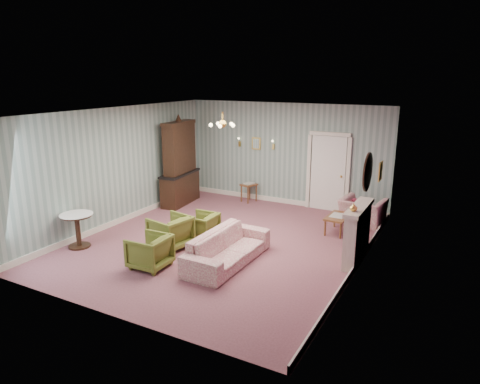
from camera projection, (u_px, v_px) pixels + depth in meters
The scene contains 27 objects.
floor at pixel (224, 242), 9.75m from camera, with size 7.00×7.00×0.00m, color #905460.
ceiling at pixel (222, 112), 8.99m from camera, with size 7.00×7.00×0.00m, color white.
wall_back at pixel (285, 154), 12.34m from camera, with size 6.00×6.00×0.00m, color gray.
wall_front at pixel (104, 228), 6.39m from camera, with size 6.00×6.00×0.00m, color gray.
wall_left at pixel (119, 166), 10.73m from camera, with size 7.00×7.00×0.00m, color gray.
wall_right at pixel (363, 197), 8.00m from camera, with size 7.00×7.00×0.00m, color gray.
wall_right_floral at pixel (362, 197), 8.01m from camera, with size 7.00×7.00×0.00m, color #B75B89.
door at pixel (328, 172), 11.82m from camera, with size 1.12×0.12×2.16m, color white, non-canonical shape.
olive_chair_a at pixel (150, 250), 8.38m from camera, with size 0.70×0.66×0.72m, color #616924.
olive_chair_b at pixel (170, 230), 9.35m from camera, with size 0.76×0.71×0.78m, color #616924.
olive_chair_c at pixel (201, 225), 9.81m from camera, with size 0.67×0.62×0.69m, color #616924.
sofa_chintz at pixel (228, 243), 8.57m from camera, with size 2.19×0.64×0.85m, color #A2415B.
wingback_chair at pixel (363, 207), 10.80m from camera, with size 1.02×0.66×0.89m, color #A2415B.
dresser at pixel (179, 161), 12.36m from camera, with size 0.53×1.52×2.54m, color black, non-canonical shape.
fireplace at pixel (357, 233), 8.63m from camera, with size 0.30×1.40×1.16m, color beige, non-canonical shape.
mantel_vase at pixel (354, 207), 8.13m from camera, with size 0.15×0.15×0.15m, color gold.
oval_mirror at pixel (367, 172), 8.26m from camera, with size 0.04×0.76×0.84m, color white, non-canonical shape.
framed_print at pixel (380, 171), 9.47m from camera, with size 0.04×0.34×0.42m, color gold, non-canonical shape.
coffee_table at pixel (338, 224), 10.29m from camera, with size 0.46×0.83×0.43m, color brown, non-canonical shape.
side_table_black at pixel (356, 233), 9.49m from camera, with size 0.39×0.39×0.59m, color black, non-canonical shape.
pedestal_table at pixel (78, 230), 9.37m from camera, with size 0.70×0.70×0.76m, color black, non-canonical shape.
nesting_table at pixel (249, 192), 12.79m from camera, with size 0.35×0.45×0.58m, color brown, non-canonical shape.
gilt_mirror_back at pixel (256, 144), 12.65m from camera, with size 0.28×0.06×0.36m, color gold, non-canonical shape.
sconce_left at pixel (239, 142), 12.89m from camera, with size 0.16×0.12×0.30m, color gold, non-canonical shape.
sconce_right at pixel (273, 145), 12.39m from camera, with size 0.16×0.12×0.30m, color gold, non-canonical shape.
chandelier at pixel (223, 125), 9.06m from camera, with size 0.56×0.56×0.36m, color gold, non-canonical shape.
burgundy_cushion at pixel (360, 207), 10.69m from camera, with size 0.38×0.10×0.38m, color maroon.
Camera 1 is at (4.61, -7.86, 3.64)m, focal length 32.37 mm.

